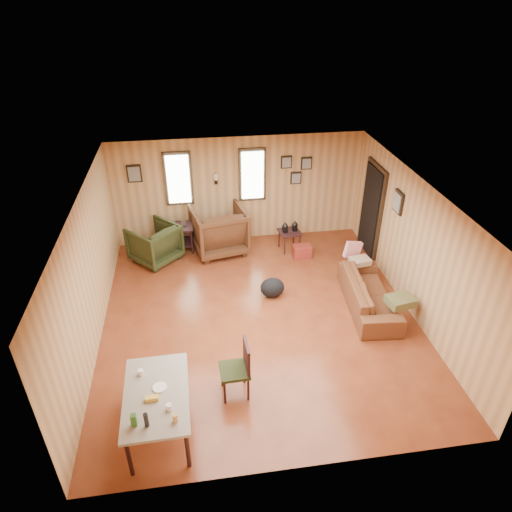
{
  "coord_description": "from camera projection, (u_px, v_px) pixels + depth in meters",
  "views": [
    {
      "loc": [
        -1.0,
        -6.36,
        5.23
      ],
      "look_at": [
        0.0,
        0.4,
        1.05
      ],
      "focal_mm": 32.0,
      "sensor_mm": 36.0,
      "label": 1
    }
  ],
  "objects": [
    {
      "name": "room",
      "position": [
        267.0,
        251.0,
        7.84
      ],
      "size": [
        5.54,
        6.04,
        2.44
      ],
      "color": "brown",
      "rests_on": "ground"
    },
    {
      "name": "dining_table",
      "position": [
        156.0,
        398.0,
        5.83
      ],
      "size": [
        0.85,
        1.39,
        0.9
      ],
      "rotation": [
        0.0,
        0.0,
        0.02
      ],
      "color": "gray",
      "rests_on": "ground"
    },
    {
      "name": "sofa_pillows",
      "position": [
        377.0,
        276.0,
        8.43
      ],
      "size": [
        0.76,
        1.93,
        0.39
      ],
      "rotation": [
        0.0,
        0.0,
        0.17
      ],
      "color": "brown",
      "rests_on": "sofa"
    },
    {
      "name": "sofa",
      "position": [
        370.0,
        289.0,
        8.3
      ],
      "size": [
        0.73,
        1.97,
        0.75
      ],
      "primitive_type": "imported",
      "rotation": [
        0.0,
        0.0,
        1.48
      ],
      "color": "brown",
      "rests_on": "ground"
    },
    {
      "name": "recliner_green",
      "position": [
        154.0,
        242.0,
        9.65
      ],
      "size": [
        1.21,
        1.2,
        0.91
      ],
      "primitive_type": "imported",
      "rotation": [
        0.0,
        0.0,
        -2.39
      ],
      "color": "#292F15",
      "rests_on": "ground"
    },
    {
      "name": "recliner_brown",
      "position": [
        219.0,
        228.0,
        9.94
      ],
      "size": [
        1.28,
        1.23,
        1.13
      ],
      "primitive_type": "imported",
      "rotation": [
        0.0,
        0.0,
        3.34
      ],
      "color": "#4E2B17",
      "rests_on": "ground"
    },
    {
      "name": "backpack",
      "position": [
        272.0,
        288.0,
        8.66
      ],
      "size": [
        0.51,
        0.42,
        0.4
      ],
      "rotation": [
        0.0,
        0.0,
        0.18
      ],
      "color": "black",
      "rests_on": "ground"
    },
    {
      "name": "side_table",
      "position": [
        290.0,
        230.0,
        10.02
      ],
      "size": [
        0.51,
        0.51,
        0.71
      ],
      "rotation": [
        0.0,
        0.0,
        0.17
      ],
      "color": "black",
      "rests_on": "ground"
    },
    {
      "name": "cooler",
      "position": [
        302.0,
        251.0,
        9.92
      ],
      "size": [
        0.39,
        0.28,
        0.28
      ],
      "rotation": [
        0.0,
        0.0,
        -0.0
      ],
      "color": "maroon",
      "rests_on": "ground"
    },
    {
      "name": "dining_chair",
      "position": [
        239.0,
        366.0,
        6.47
      ],
      "size": [
        0.43,
        0.43,
        0.92
      ],
      "rotation": [
        0.0,
        0.0,
        0.04
      ],
      "color": "#292F15",
      "rests_on": "ground"
    },
    {
      "name": "end_table",
      "position": [
        180.0,
        234.0,
        10.04
      ],
      "size": [
        0.6,
        0.54,
        0.74
      ],
      "rotation": [
        0.0,
        0.0,
        0.03
      ],
      "color": "black",
      "rests_on": "ground"
    }
  ]
}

